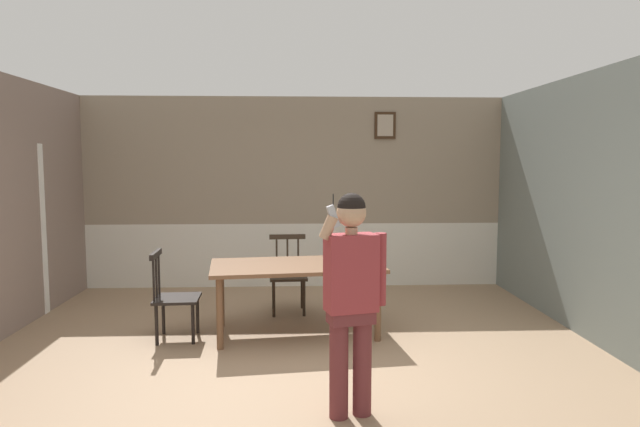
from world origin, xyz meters
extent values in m
plane|color=#9E7F60|center=(0.00, 0.00, 0.00)|extent=(7.12, 7.12, 0.00)
cube|color=gray|center=(0.00, 3.24, 1.89)|extent=(6.30, 0.12, 1.88)
cube|color=silver|center=(0.00, 3.25, 0.48)|extent=(6.30, 0.14, 0.95)
cube|color=silver|center=(0.00, 3.22, 0.95)|extent=(6.30, 0.05, 0.06)
cube|color=#382314|center=(1.34, 3.16, 2.41)|extent=(0.31, 0.03, 0.39)
cube|color=#B1A28E|center=(1.34, 3.15, 2.41)|extent=(0.23, 0.01, 0.31)
cube|color=white|center=(-3.11, 1.85, 1.05)|extent=(0.06, 0.12, 2.10)
cube|color=slate|center=(3.15, 0.00, 1.42)|extent=(0.12, 6.48, 2.83)
cube|color=brown|center=(0.01, 0.90, 0.75)|extent=(1.93, 1.19, 0.04)
cylinder|color=brown|center=(-0.75, 0.41, 0.37)|extent=(0.07, 0.07, 0.73)
cylinder|color=brown|center=(0.87, 0.60, 0.37)|extent=(0.07, 0.07, 0.73)
cylinder|color=brown|center=(-0.84, 1.19, 0.37)|extent=(0.07, 0.07, 0.73)
cylinder|color=brown|center=(0.78, 1.38, 0.37)|extent=(0.07, 0.07, 0.73)
cube|color=#2D2319|center=(-0.08, 1.73, 0.45)|extent=(0.48, 0.48, 0.03)
cube|color=#2D2319|center=(-0.09, 1.94, 0.93)|extent=(0.46, 0.06, 0.06)
cylinder|color=#2D2319|center=(0.04, 1.95, 0.71)|extent=(0.02, 0.02, 0.49)
cylinder|color=#2D2319|center=(-0.09, 1.94, 0.71)|extent=(0.02, 0.02, 0.49)
cylinder|color=#2D2319|center=(-0.23, 1.94, 0.71)|extent=(0.02, 0.02, 0.49)
cylinder|color=#2D2319|center=(0.11, 1.56, 0.22)|extent=(0.04, 0.04, 0.44)
cylinder|color=#2D2319|center=(-0.26, 1.54, 0.22)|extent=(0.04, 0.04, 0.44)
cylinder|color=#2D2319|center=(0.09, 1.93, 0.22)|extent=(0.04, 0.04, 0.44)
cylinder|color=#2D2319|center=(-0.27, 1.91, 0.22)|extent=(0.04, 0.04, 0.44)
cube|color=black|center=(-1.24, 0.75, 0.44)|extent=(0.48, 0.48, 0.03)
cube|color=black|center=(-1.45, 0.74, 0.92)|extent=(0.06, 0.46, 0.06)
cylinder|color=black|center=(-1.46, 0.88, 0.70)|extent=(0.02, 0.02, 0.49)
cylinder|color=black|center=(-1.45, 0.74, 0.70)|extent=(0.02, 0.02, 0.49)
cylinder|color=black|center=(-1.45, 0.60, 0.70)|extent=(0.02, 0.02, 0.49)
cylinder|color=black|center=(-1.07, 0.94, 0.21)|extent=(0.04, 0.04, 0.42)
cylinder|color=black|center=(-1.05, 0.57, 0.21)|extent=(0.04, 0.04, 0.42)
cylinder|color=black|center=(-1.44, 0.92, 0.21)|extent=(0.04, 0.04, 0.42)
cylinder|color=black|center=(-1.42, 0.56, 0.21)|extent=(0.04, 0.04, 0.42)
cylinder|color=brown|center=(0.50, -1.08, 0.40)|extent=(0.14, 0.14, 0.80)
cylinder|color=brown|center=(0.33, -1.13, 0.40)|extent=(0.14, 0.14, 0.80)
cube|color=brown|center=(0.41, -1.10, 0.77)|extent=(0.37, 0.26, 0.12)
cube|color=#993338|center=(0.41, -1.10, 1.08)|extent=(0.41, 0.29, 0.57)
cylinder|color=#993338|center=(0.64, -1.05, 1.10)|extent=(0.09, 0.09, 0.54)
cylinder|color=tan|center=(0.25, -1.16, 1.42)|extent=(0.15, 0.11, 0.19)
cylinder|color=tan|center=(0.41, -1.10, 1.39)|extent=(0.09, 0.09, 0.05)
sphere|color=tan|center=(0.41, -1.10, 1.52)|extent=(0.22, 0.22, 0.22)
sphere|color=black|center=(0.41, -1.10, 1.56)|extent=(0.21, 0.21, 0.21)
cube|color=#B7B7BC|center=(0.28, -1.17, 1.50)|extent=(0.10, 0.06, 0.17)
cylinder|color=black|center=(0.28, -1.17, 1.62)|extent=(0.01, 0.01, 0.08)
camera|label=1|loc=(0.01, -5.04, 1.89)|focal=31.01mm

